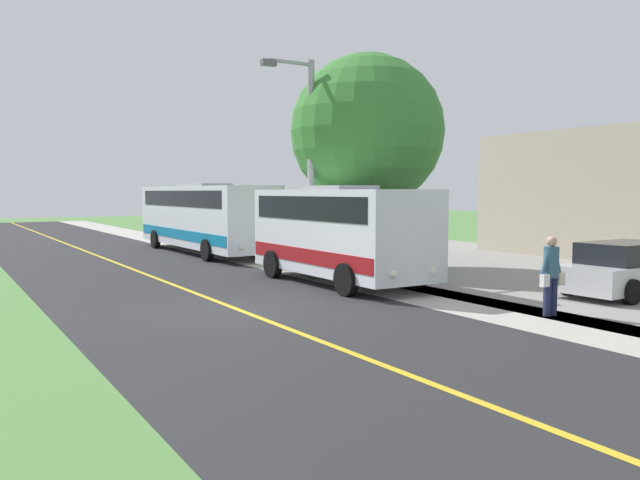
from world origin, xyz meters
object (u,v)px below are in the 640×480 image
at_px(tree_curbside, 367,132).
at_px(transit_bus_rear, 204,215).
at_px(street_light_pole, 308,156).
at_px(parked_car_near, 627,270).
at_px(pedestrian_with_bags, 551,273).
at_px(shuttle_bus_front, 340,230).

bearing_deg(tree_curbside, transit_bus_rear, -71.73).
bearing_deg(street_light_pole, tree_curbside, -177.97).
distance_m(parked_car_near, tree_curbside, 9.94).
height_order(pedestrian_with_bags, street_light_pole, street_light_pole).
bearing_deg(parked_car_near, street_light_pole, -59.26).
bearing_deg(pedestrian_with_bags, shuttle_bus_front, -79.80).
bearing_deg(pedestrian_with_bags, tree_curbside, -99.94).
bearing_deg(parked_car_near, transit_bus_rear, -72.65).
xyz_separation_m(street_light_pole, tree_curbside, (-2.53, -0.09, 0.95)).
distance_m(pedestrian_with_bags, street_light_pole, 9.92).
xyz_separation_m(shuttle_bus_front, pedestrian_with_bags, (-1.23, 6.83, -0.66)).
height_order(pedestrian_with_bags, parked_car_near, pedestrian_with_bags).
xyz_separation_m(transit_bus_rear, street_light_pole, (-0.35, 8.84, 2.28)).
relative_size(transit_bus_rear, street_light_pole, 1.56).
bearing_deg(shuttle_bus_front, street_light_pole, -97.90).
bearing_deg(parked_car_near, pedestrian_with_bags, 11.84).
height_order(shuttle_bus_front, tree_curbside, tree_curbside).
xyz_separation_m(shuttle_bus_front, street_light_pole, (-0.36, -2.58, 2.37)).
height_order(transit_bus_rear, pedestrian_with_bags, transit_bus_rear).
xyz_separation_m(pedestrian_with_bags, street_light_pole, (0.87, -9.40, 3.03)).
bearing_deg(transit_bus_rear, pedestrian_with_bags, 93.84).
bearing_deg(tree_curbside, parked_car_near, 106.40).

